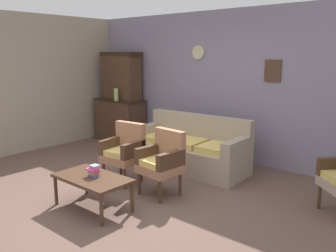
# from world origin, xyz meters

# --- Properties ---
(ground_plane) EXTENTS (7.68, 7.68, 0.00)m
(ground_plane) POSITION_xyz_m (0.00, 0.00, 0.00)
(ground_plane) COLOR brown
(wall_back_with_decor) EXTENTS (6.40, 0.09, 2.70)m
(wall_back_with_decor) POSITION_xyz_m (0.00, 2.63, 1.35)
(wall_back_with_decor) COLOR gray
(wall_back_with_decor) RESTS_ON ground
(wall_left_side) EXTENTS (0.06, 5.20, 2.70)m
(wall_left_side) POSITION_xyz_m (-3.23, 0.00, 1.35)
(wall_left_side) COLOR gray
(wall_left_side) RESTS_ON ground
(side_cabinet) EXTENTS (1.16, 0.55, 0.93)m
(side_cabinet) POSITION_xyz_m (-2.48, 2.25, 0.47)
(side_cabinet) COLOR #472D1E
(side_cabinet) RESTS_ON ground
(cabinet_upper_hutch) EXTENTS (0.99, 0.38, 1.03)m
(cabinet_upper_hutch) POSITION_xyz_m (-2.48, 2.33, 1.45)
(cabinet_upper_hutch) COLOR #472D1E
(cabinet_upper_hutch) RESTS_ON side_cabinet
(vase_on_cabinet) EXTENTS (0.10, 0.10, 0.27)m
(vase_on_cabinet) POSITION_xyz_m (-2.37, 2.06, 1.06)
(vase_on_cabinet) COLOR tan
(vase_on_cabinet) RESTS_ON side_cabinet
(floral_couch) EXTENTS (2.00, 0.88, 0.90)m
(floral_couch) POSITION_xyz_m (-0.08, 1.66, 0.33)
(floral_couch) COLOR gray
(floral_couch) RESTS_ON ground
(armchair_near_cabinet) EXTENTS (0.57, 0.54, 0.90)m
(armchair_near_cabinet) POSITION_xyz_m (-0.47, 0.52, 0.50)
(armchair_near_cabinet) COLOR #9E6B4C
(armchair_near_cabinet) RESTS_ON ground
(armchair_near_couch_end) EXTENTS (0.56, 0.54, 0.90)m
(armchair_near_couch_end) POSITION_xyz_m (0.30, 0.51, 0.50)
(armchair_near_couch_end) COLOR #9E6B4C
(armchair_near_couch_end) RESTS_ON ground
(coffee_table) EXTENTS (1.00, 0.56, 0.42)m
(coffee_table) POSITION_xyz_m (-0.06, -0.41, 0.38)
(coffee_table) COLOR #472D1E
(coffee_table) RESTS_ON ground
(book_stack_on_table) EXTENTS (0.15, 0.13, 0.14)m
(book_stack_on_table) POSITION_xyz_m (-0.06, -0.38, 0.50)
(book_stack_on_table) COLOR #5C5998
(book_stack_on_table) RESTS_ON coffee_table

